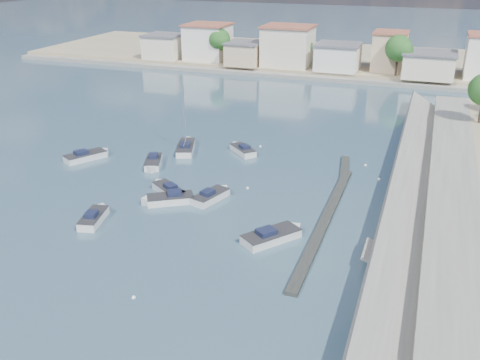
# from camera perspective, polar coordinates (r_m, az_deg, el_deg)

# --- Properties ---
(ground) EXTENTS (400.00, 400.00, 0.00)m
(ground) POSITION_cam_1_polar(r_m,az_deg,el_deg) (80.93, 8.44, 5.67)
(ground) COLOR #283A50
(ground) RESTS_ON ground
(seawall_walkway) EXTENTS (5.00, 90.00, 1.80)m
(seawall_walkway) POSITION_cam_1_polar(r_m,az_deg,el_deg) (54.15, 21.80, -3.82)
(seawall_walkway) COLOR slate
(seawall_walkway) RESTS_ON ground
(breakwater) EXTENTS (2.00, 31.02, 0.35)m
(breakwater) POSITION_cam_1_polar(r_m,az_deg,el_deg) (54.63, 9.55, -2.99)
(breakwater) COLOR black
(breakwater) RESTS_ON ground
(far_shore_land) EXTENTS (160.00, 40.00, 1.40)m
(far_shore_land) POSITION_cam_1_polar(r_m,az_deg,el_deg) (130.81, 13.32, 12.28)
(far_shore_land) COLOR gray
(far_shore_land) RESTS_ON ground
(far_shore_quay) EXTENTS (160.00, 2.50, 0.80)m
(far_shore_quay) POSITION_cam_1_polar(r_m,az_deg,el_deg) (110.44, 11.86, 10.33)
(far_shore_quay) COLOR slate
(far_shore_quay) RESTS_ON ground
(far_town) EXTENTS (113.01, 12.80, 8.35)m
(far_town) POSITION_cam_1_polar(r_m,az_deg,el_deg) (114.46, 17.94, 12.48)
(far_town) COLOR beige
(far_town) RESTS_ON far_shore_land
(shore_trees) EXTENTS (74.56, 38.32, 7.92)m
(shore_trees) POSITION_cam_1_polar(r_m,az_deg,el_deg) (105.69, 16.44, 12.56)
(shore_trees) COLOR #38281E
(shore_trees) RESTS_ON ground
(motorboat_a) EXTENTS (2.65, 4.87, 1.48)m
(motorboat_a) POSITION_cam_1_polar(r_m,az_deg,el_deg) (53.48, -15.27, -3.88)
(motorboat_a) COLOR silver
(motorboat_a) RESTS_ON ground
(motorboat_b) EXTENTS (3.03, 4.99, 1.48)m
(motorboat_b) POSITION_cam_1_polar(r_m,az_deg,el_deg) (56.08, -3.00, -1.73)
(motorboat_b) COLOR silver
(motorboat_b) RESTS_ON ground
(motorboat_c) EXTENTS (4.65, 3.95, 1.48)m
(motorboat_c) POSITION_cam_1_polar(r_m,az_deg,el_deg) (58.01, -7.72, -1.04)
(motorboat_c) COLOR silver
(motorboat_c) RESTS_ON ground
(motorboat_d) EXTENTS (5.07, 4.17, 1.48)m
(motorboat_d) POSITION_cam_1_polar(r_m,az_deg,el_deg) (55.77, -7.72, -2.07)
(motorboat_d) COLOR silver
(motorboat_d) RESTS_ON ground
(motorboat_e) EXTENTS (4.28, 5.43, 1.48)m
(motorboat_e) POSITION_cam_1_polar(r_m,az_deg,el_deg) (69.76, -15.97, 2.47)
(motorboat_e) COLOR silver
(motorboat_e) RESTS_ON ground
(motorboat_f) EXTENTS (4.33, 4.20, 1.48)m
(motorboat_f) POSITION_cam_1_polar(r_m,az_deg,el_deg) (69.19, 0.22, 3.22)
(motorboat_f) COLOR silver
(motorboat_f) RESTS_ON ground
(motorboat_g) EXTENTS (3.29, 5.02, 1.48)m
(motorboat_g) POSITION_cam_1_polar(r_m,az_deg,el_deg) (65.68, -9.23, 1.80)
(motorboat_g) COLOR silver
(motorboat_g) RESTS_ON ground
(motorboat_h) EXTENTS (4.99, 5.59, 1.48)m
(motorboat_h) POSITION_cam_1_polar(r_m,az_deg,el_deg) (48.50, 3.62, -5.97)
(motorboat_h) COLOR silver
(motorboat_h) RESTS_ON ground
(sailboat) EXTENTS (3.86, 6.50, 9.00)m
(sailboat) POSITION_cam_1_polar(r_m,az_deg,el_deg) (70.53, -5.77, 3.53)
(sailboat) COLOR silver
(sailboat) RESTS_ON ground
(mooring_buoys) EXTENTS (18.82, 35.90, 0.32)m
(mooring_buoys) POSITION_cam_1_polar(r_m,az_deg,el_deg) (57.47, 6.55, -1.58)
(mooring_buoys) COLOR white
(mooring_buoys) RESTS_ON ground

